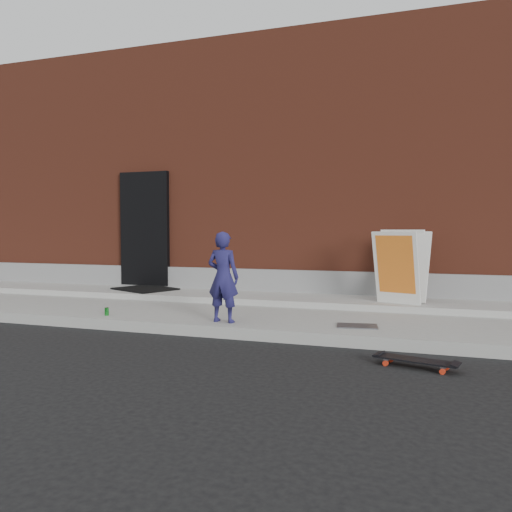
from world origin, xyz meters
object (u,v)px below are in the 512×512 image
at_px(pizza_sign, 401,266).
at_px(soda_can, 107,312).
at_px(skateboard, 416,361).
at_px(child, 223,277).

distance_m(pizza_sign, soda_can, 4.46).
relative_size(skateboard, soda_can, 7.39).
bearing_deg(pizza_sign, soda_can, -154.24).
distance_m(child, pizza_sign, 2.89).
bearing_deg(child, pizza_sign, -135.90).
distance_m(skateboard, pizza_sign, 2.93).
bearing_deg(skateboard, pizza_sign, 95.08).
height_order(child, pizza_sign, pizza_sign).
height_order(skateboard, pizza_sign, pizza_sign).
relative_size(pizza_sign, soda_can, 10.13).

